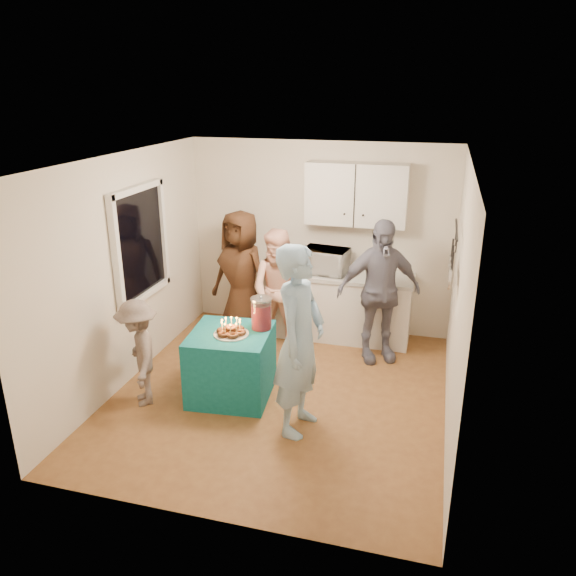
% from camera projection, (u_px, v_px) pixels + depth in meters
% --- Properties ---
extents(floor, '(4.00, 4.00, 0.00)m').
position_uv_depth(floor, '(280.00, 394.00, 6.31)').
color(floor, brown).
rests_on(floor, ground).
extents(ceiling, '(4.00, 4.00, 0.00)m').
position_uv_depth(ceiling, '(278.00, 159.00, 5.42)').
color(ceiling, white).
rests_on(ceiling, floor).
extents(back_wall, '(3.60, 3.60, 0.00)m').
position_uv_depth(back_wall, '(320.00, 238.00, 7.68)').
color(back_wall, silver).
rests_on(back_wall, floor).
extents(left_wall, '(4.00, 4.00, 0.00)m').
position_uv_depth(left_wall, '(126.00, 271.00, 6.31)').
color(left_wall, silver).
rests_on(left_wall, floor).
extents(right_wall, '(4.00, 4.00, 0.00)m').
position_uv_depth(right_wall, '(458.00, 302.00, 5.42)').
color(right_wall, silver).
rests_on(right_wall, floor).
extents(window_night, '(0.04, 1.00, 1.20)m').
position_uv_depth(window_night, '(139.00, 243.00, 6.49)').
color(window_night, black).
rests_on(window_night, left_wall).
extents(counter, '(2.20, 0.58, 0.86)m').
position_uv_depth(counter, '(328.00, 306.00, 7.65)').
color(counter, white).
rests_on(counter, floor).
extents(countertop, '(2.24, 0.62, 0.05)m').
position_uv_depth(countertop, '(329.00, 275.00, 7.50)').
color(countertop, beige).
rests_on(countertop, counter).
extents(upper_cabinet, '(1.30, 0.30, 0.80)m').
position_uv_depth(upper_cabinet, '(356.00, 194.00, 7.19)').
color(upper_cabinet, white).
rests_on(upper_cabinet, back_wall).
extents(pot_rack, '(0.12, 1.00, 0.60)m').
position_uv_depth(pot_rack, '(452.00, 252.00, 5.97)').
color(pot_rack, black).
rests_on(pot_rack, right_wall).
extents(microwave, '(0.64, 0.47, 0.33)m').
position_uv_depth(microwave, '(325.00, 261.00, 7.45)').
color(microwave, white).
rests_on(microwave, countertop).
extents(party_table, '(0.93, 0.93, 0.76)m').
position_uv_depth(party_table, '(231.00, 364.00, 6.18)').
color(party_table, '#10666C').
rests_on(party_table, floor).
extents(donut_cake, '(0.38, 0.38, 0.18)m').
position_uv_depth(donut_cake, '(231.00, 327.00, 5.97)').
color(donut_cake, '#381C0C').
rests_on(donut_cake, party_table).
extents(punch_jar, '(0.22, 0.22, 0.34)m').
position_uv_depth(punch_jar, '(261.00, 314.00, 6.10)').
color(punch_jar, red).
rests_on(punch_jar, party_table).
extents(man_birthday, '(0.55, 0.76, 1.93)m').
position_uv_depth(man_birthday, '(299.00, 341.00, 5.39)').
color(man_birthday, '#9AC1E0').
rests_on(man_birthday, floor).
extents(woman_back_left, '(1.00, 0.83, 1.76)m').
position_uv_depth(woman_back_left, '(241.00, 276.00, 7.48)').
color(woman_back_left, brown).
rests_on(woman_back_left, floor).
extents(woman_back_center, '(0.81, 0.64, 1.61)m').
position_uv_depth(woman_back_center, '(280.00, 292.00, 7.11)').
color(woman_back_center, '#F69580').
rests_on(woman_back_center, floor).
extents(woman_back_right, '(1.14, 0.85, 1.80)m').
position_uv_depth(woman_back_right, '(379.00, 291.00, 6.85)').
color(woman_back_right, black).
rests_on(woman_back_right, floor).
extents(child_near_left, '(0.80, 0.88, 1.19)m').
position_uv_depth(child_near_left, '(139.00, 353.00, 5.96)').
color(child_near_left, '#63544F').
rests_on(child_near_left, floor).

